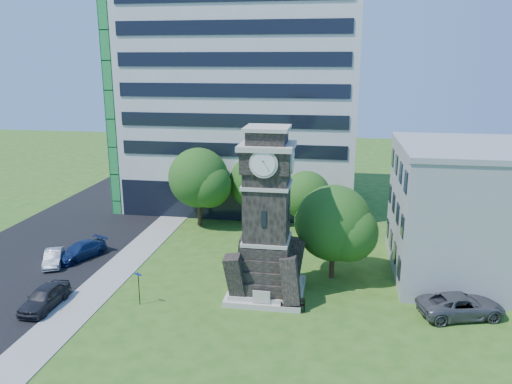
% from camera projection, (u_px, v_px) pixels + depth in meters
% --- Properties ---
extents(ground, '(160.00, 160.00, 0.00)m').
position_uv_depth(ground, '(220.00, 303.00, 35.09)').
color(ground, '#2E5819').
rests_on(ground, ground).
extents(sidewalk, '(3.00, 70.00, 0.06)m').
position_uv_depth(sidewalk, '(123.00, 266.00, 41.34)').
color(sidewalk, gray).
rests_on(sidewalk, ground).
extents(street, '(14.00, 80.00, 0.02)m').
position_uv_depth(street, '(29.00, 259.00, 42.68)').
color(street, black).
rests_on(street, ground).
extents(clock_tower, '(5.40, 5.40, 12.22)m').
position_uv_depth(clock_tower, '(267.00, 225.00, 35.17)').
color(clock_tower, beige).
rests_on(clock_tower, ground).
extents(office_tall, '(26.20, 15.11, 28.60)m').
position_uv_depth(office_tall, '(243.00, 81.00, 56.60)').
color(office_tall, silver).
rests_on(office_tall, ground).
extents(office_low, '(15.20, 12.20, 10.40)m').
position_uv_depth(office_low, '(496.00, 212.00, 38.26)').
color(office_low, gray).
rests_on(office_low, ground).
extents(car_street_south, '(1.82, 4.50, 1.53)m').
position_uv_depth(car_street_south, '(45.00, 297.00, 34.23)').
color(car_street_south, black).
rests_on(car_street_south, ground).
extents(car_street_mid, '(2.69, 3.97, 1.24)m').
position_uv_depth(car_street_mid, '(53.00, 258.00, 41.44)').
color(car_street_mid, '#989B9F').
rests_on(car_street_mid, ground).
extents(car_street_north, '(3.69, 5.13, 1.38)m').
position_uv_depth(car_street_north, '(80.00, 251.00, 42.78)').
color(car_street_north, '#12244F').
rests_on(car_street_north, ground).
extents(car_east_lot, '(6.13, 4.04, 1.57)m').
position_uv_depth(car_east_lot, '(461.00, 305.00, 33.04)').
color(car_east_lot, '#4C4D52').
rests_on(car_east_lot, ground).
extents(park_bench, '(1.66, 0.44, 0.86)m').
position_uv_depth(park_bench, '(293.00, 304.00, 33.89)').
color(park_bench, black).
rests_on(park_bench, ground).
extents(street_sign, '(0.58, 0.06, 2.42)m').
position_uv_depth(street_sign, '(139.00, 284.00, 34.45)').
color(street_sign, black).
rests_on(street_sign, ground).
extents(tree_nw, '(6.65, 6.04, 8.08)m').
position_uv_depth(tree_nw, '(199.00, 180.00, 50.25)').
color(tree_nw, '#332114').
rests_on(tree_nw, ground).
extents(tree_nc, '(6.28, 5.70, 7.12)m').
position_uv_depth(tree_nc, '(257.00, 184.00, 51.72)').
color(tree_nc, '#332114').
rests_on(tree_nc, ground).
extents(tree_ne, '(4.94, 4.49, 6.76)m').
position_uv_depth(tree_ne, '(307.00, 197.00, 45.75)').
color(tree_ne, '#332114').
rests_on(tree_ne, ground).
extents(tree_east, '(6.43, 5.85, 7.42)m').
position_uv_depth(tree_east, '(335.00, 225.00, 38.09)').
color(tree_east, '#332114').
rests_on(tree_east, ground).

